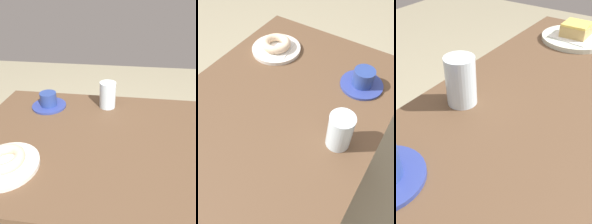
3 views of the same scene
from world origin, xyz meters
TOP-DOWN VIEW (x-y plane):
  - table at (0.00, 0.00)m, footprint 1.21×0.69m
  - plate_glazed_square at (-0.42, -0.15)m, footprint 0.23×0.23m
  - napkin_glazed_square at (-0.42, -0.15)m, footprint 0.16×0.16m
  - donut_glazed_square at (-0.42, -0.15)m, footprint 0.09×0.09m
  - water_glass at (0.10, -0.24)m, footprint 0.07×0.07m

SIDE VIEW (x-z plane):
  - table at x=0.00m, z-range 0.26..0.98m
  - plate_glazed_square at x=-0.42m, z-range 0.73..0.74m
  - napkin_glazed_square at x=-0.42m, z-range 0.74..0.75m
  - donut_glazed_square at x=-0.42m, z-range 0.75..0.79m
  - water_glass at x=0.10m, z-range 0.73..0.85m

